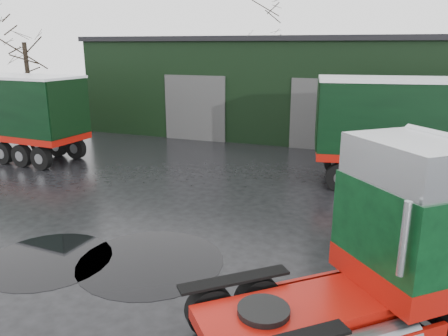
{
  "coord_description": "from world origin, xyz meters",
  "views": [
    {
      "loc": [
        5.08,
        -10.75,
        5.77
      ],
      "look_at": [
        0.07,
        2.78,
        1.7
      ],
      "focal_mm": 35.0,
      "sensor_mm": 36.0,
      "label": 1
    }
  ],
  "objects_px": {
    "tree_back_a": "(264,56)",
    "tree_left": "(27,69)",
    "warehouse": "(339,85)",
    "hero_tractor": "(339,247)"
  },
  "relations": [
    {
      "from": "warehouse",
      "to": "hero_tractor",
      "type": "xyz_separation_m",
      "value": [
        2.5,
        -22.78,
        -1.12
      ]
    },
    {
      "from": "tree_back_a",
      "to": "tree_left",
      "type": "bearing_deg",
      "value": -121.43
    },
    {
      "from": "hero_tractor",
      "to": "tree_back_a",
      "type": "relative_size",
      "value": 0.69
    },
    {
      "from": "warehouse",
      "to": "tree_left",
      "type": "xyz_separation_m",
      "value": [
        -19.0,
        -8.0,
        1.09
      ]
    },
    {
      "from": "warehouse",
      "to": "tree_left",
      "type": "height_order",
      "value": "tree_left"
    },
    {
      "from": "warehouse",
      "to": "tree_back_a",
      "type": "bearing_deg",
      "value": 128.66
    },
    {
      "from": "warehouse",
      "to": "hero_tractor",
      "type": "height_order",
      "value": "warehouse"
    },
    {
      "from": "warehouse",
      "to": "tree_left",
      "type": "relative_size",
      "value": 3.81
    },
    {
      "from": "warehouse",
      "to": "tree_back_a",
      "type": "relative_size",
      "value": 3.41
    },
    {
      "from": "warehouse",
      "to": "tree_left",
      "type": "bearing_deg",
      "value": -157.17
    }
  ]
}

